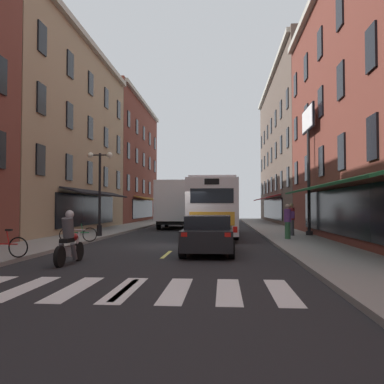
{
  "coord_description": "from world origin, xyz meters",
  "views": [
    {
      "loc": [
        2.09,
        -18.74,
        1.76
      ],
      "look_at": [
        0.36,
        4.27,
        2.59
      ],
      "focal_mm": 38.73,
      "sensor_mm": 36.0,
      "label": 1
    }
  ],
  "objects_px": {
    "sedan_mid": "(187,217)",
    "bicycle_mid": "(78,234)",
    "box_truck": "(175,204)",
    "bicycle_near": "(3,246)",
    "pedestrian_mid": "(292,219)",
    "motorcycle_rider": "(69,241)",
    "pedestrian_near": "(288,220)",
    "billboard_sign": "(308,137)",
    "sedan_near": "(209,234)",
    "street_lamp_twin": "(100,189)",
    "transit_bus": "(215,207)"
  },
  "relations": [
    {
      "from": "sedan_mid",
      "to": "bicycle_mid",
      "type": "height_order",
      "value": "sedan_mid"
    },
    {
      "from": "box_truck",
      "to": "bicycle_near",
      "type": "bearing_deg",
      "value": -98.48
    },
    {
      "from": "bicycle_mid",
      "to": "pedestrian_mid",
      "type": "relative_size",
      "value": 0.92
    },
    {
      "from": "motorcycle_rider",
      "to": "pedestrian_near",
      "type": "xyz_separation_m",
      "value": [
        8.01,
        8.89,
        0.37
      ]
    },
    {
      "from": "billboard_sign",
      "to": "sedan_near",
      "type": "bearing_deg",
      "value": -122.44
    },
    {
      "from": "bicycle_near",
      "to": "street_lamp_twin",
      "type": "bearing_deg",
      "value": 89.22
    },
    {
      "from": "sedan_mid",
      "to": "bicycle_near",
      "type": "xyz_separation_m",
      "value": [
        -3.27,
        -30.87,
        -0.17
      ]
    },
    {
      "from": "bicycle_mid",
      "to": "street_lamp_twin",
      "type": "height_order",
      "value": "street_lamp_twin"
    },
    {
      "from": "transit_bus",
      "to": "pedestrian_mid",
      "type": "xyz_separation_m",
      "value": [
        4.38,
        -1.16,
        -0.65
      ]
    },
    {
      "from": "billboard_sign",
      "to": "transit_bus",
      "type": "distance_m",
      "value": 6.85
    },
    {
      "from": "bicycle_near",
      "to": "pedestrian_near",
      "type": "relative_size",
      "value": 0.97
    },
    {
      "from": "billboard_sign",
      "to": "street_lamp_twin",
      "type": "xyz_separation_m",
      "value": [
        -11.87,
        -1.56,
        -3.05
      ]
    },
    {
      "from": "sedan_mid",
      "to": "street_lamp_twin",
      "type": "bearing_deg",
      "value": -98.51
    },
    {
      "from": "sedan_mid",
      "to": "pedestrian_near",
      "type": "xyz_separation_m",
      "value": [
        7.07,
        -22.35,
        0.41
      ]
    },
    {
      "from": "bicycle_mid",
      "to": "pedestrian_mid",
      "type": "height_order",
      "value": "pedestrian_mid"
    },
    {
      "from": "motorcycle_rider",
      "to": "sedan_near",
      "type": "bearing_deg",
      "value": 37.65
    },
    {
      "from": "box_truck",
      "to": "sedan_mid",
      "type": "relative_size",
      "value": 1.6
    },
    {
      "from": "billboard_sign",
      "to": "sedan_near",
      "type": "distance_m",
      "value": 11.45
    },
    {
      "from": "pedestrian_near",
      "to": "pedestrian_mid",
      "type": "xyz_separation_m",
      "value": [
        0.61,
        2.63,
        0.01
      ]
    },
    {
      "from": "bicycle_near",
      "to": "sedan_near",
      "type": "bearing_deg",
      "value": 23.75
    },
    {
      "from": "sedan_mid",
      "to": "transit_bus",
      "type": "bearing_deg",
      "value": -79.92
    },
    {
      "from": "box_truck",
      "to": "sedan_mid",
      "type": "bearing_deg",
      "value": 89.22
    },
    {
      "from": "billboard_sign",
      "to": "motorcycle_rider",
      "type": "distance_m",
      "value": 16.16
    },
    {
      "from": "sedan_near",
      "to": "sedan_mid",
      "type": "distance_m",
      "value": 28.19
    },
    {
      "from": "motorcycle_rider",
      "to": "street_lamp_twin",
      "type": "bearing_deg",
      "value": 102.0
    },
    {
      "from": "billboard_sign",
      "to": "pedestrian_near",
      "type": "height_order",
      "value": "billboard_sign"
    },
    {
      "from": "transit_bus",
      "to": "box_truck",
      "type": "distance_m",
      "value": 9.36
    },
    {
      "from": "transit_bus",
      "to": "street_lamp_twin",
      "type": "height_order",
      "value": "street_lamp_twin"
    },
    {
      "from": "sedan_mid",
      "to": "pedestrian_mid",
      "type": "bearing_deg",
      "value": -68.72
    },
    {
      "from": "box_truck",
      "to": "bicycle_mid",
      "type": "bearing_deg",
      "value": -100.49
    },
    {
      "from": "billboard_sign",
      "to": "bicycle_near",
      "type": "height_order",
      "value": "billboard_sign"
    },
    {
      "from": "sedan_near",
      "to": "transit_bus",
      "type": "bearing_deg",
      "value": 89.65
    },
    {
      "from": "motorcycle_rider",
      "to": "pedestrian_mid",
      "type": "xyz_separation_m",
      "value": [
        8.62,
        11.52,
        0.38
      ]
    },
    {
      "from": "transit_bus",
      "to": "pedestrian_near",
      "type": "relative_size",
      "value": 6.27
    },
    {
      "from": "transit_bus",
      "to": "bicycle_mid",
      "type": "height_order",
      "value": "transit_bus"
    },
    {
      "from": "sedan_mid",
      "to": "pedestrian_near",
      "type": "distance_m",
      "value": 23.44
    },
    {
      "from": "sedan_near",
      "to": "bicycle_mid",
      "type": "relative_size",
      "value": 2.76
    },
    {
      "from": "motorcycle_rider",
      "to": "pedestrian_near",
      "type": "bearing_deg",
      "value": 47.97
    },
    {
      "from": "transit_bus",
      "to": "pedestrian_near",
      "type": "distance_m",
      "value": 5.39
    },
    {
      "from": "sedan_near",
      "to": "bicycle_near",
      "type": "relative_size",
      "value": 2.7
    },
    {
      "from": "transit_bus",
      "to": "pedestrian_near",
      "type": "bearing_deg",
      "value": -45.15
    },
    {
      "from": "sedan_near",
      "to": "pedestrian_near",
      "type": "height_order",
      "value": "pedestrian_near"
    },
    {
      "from": "billboard_sign",
      "to": "box_truck",
      "type": "bearing_deg",
      "value": 133.06
    },
    {
      "from": "box_truck",
      "to": "pedestrian_mid",
      "type": "relative_size",
      "value": 4.17
    },
    {
      "from": "motorcycle_rider",
      "to": "street_lamp_twin",
      "type": "height_order",
      "value": "street_lamp_twin"
    },
    {
      "from": "transit_bus",
      "to": "sedan_near",
      "type": "xyz_separation_m",
      "value": [
        -0.06,
        -9.45,
        -1.01
      ]
    },
    {
      "from": "street_lamp_twin",
      "to": "sedan_mid",
      "type": "bearing_deg",
      "value": 81.49
    },
    {
      "from": "box_truck",
      "to": "pedestrian_near",
      "type": "relative_size",
      "value": 4.3
    },
    {
      "from": "billboard_sign",
      "to": "bicycle_mid",
      "type": "distance_m",
      "value": 13.97
    },
    {
      "from": "bicycle_near",
      "to": "street_lamp_twin",
      "type": "distance_m",
      "value": 10.21
    }
  ]
}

